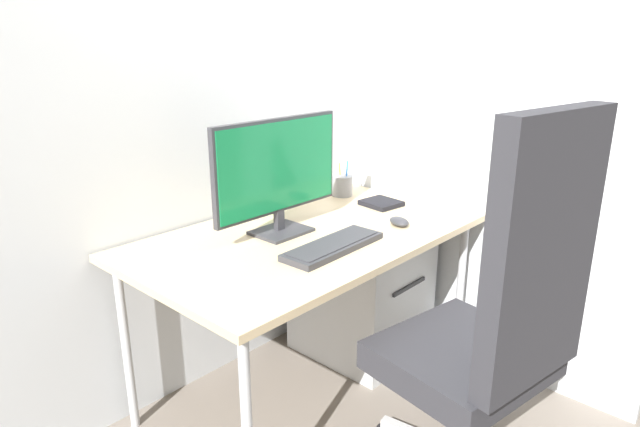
{
  "coord_description": "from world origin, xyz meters",
  "views": [
    {
      "loc": [
        -1.45,
        -1.39,
        1.44
      ],
      "look_at": [
        -0.02,
        -0.08,
        0.81
      ],
      "focal_mm": 30.92,
      "sensor_mm": 36.0,
      "label": 1
    }
  ],
  "objects": [
    {
      "name": "office_chair",
      "position": [
        0.0,
        -0.78,
        0.64
      ],
      "size": [
        0.58,
        0.59,
        1.27
      ],
      "color": "black",
      "rests_on": "ground_plane"
    },
    {
      "name": "keyboard",
      "position": [
        -0.07,
        -0.19,
        0.73
      ],
      "size": [
        0.42,
        0.15,
        0.03
      ],
      "color": "#333338",
      "rests_on": "desk"
    },
    {
      "name": "coffee_mug",
      "position": [
        0.09,
        0.31,
        0.76
      ],
      "size": [
        0.12,
        0.09,
        0.08
      ],
      "color": "#3FAD59",
      "rests_on": "desk"
    },
    {
      "name": "filing_cabinet",
      "position": [
        0.41,
        0.06,
        0.29
      ],
      "size": [
        0.48,
        0.53,
        0.58
      ],
      "color": "silver",
      "rests_on": "ground_plane"
    },
    {
      "name": "desk",
      "position": [
        0.0,
        0.0,
        0.67
      ],
      "size": [
        1.37,
        0.81,
        0.71
      ],
      "color": "#D1B78C",
      "rests_on": "ground_plane"
    },
    {
      "name": "ground_plane",
      "position": [
        0.0,
        0.0,
        0.0
      ],
      "size": [
        8.0,
        8.0,
        0.0
      ],
      "primitive_type": "plane",
      "color": "slate"
    },
    {
      "name": "monitor",
      "position": [
        -0.07,
        0.08,
        0.96
      ],
      "size": [
        0.6,
        0.17,
        0.44
      ],
      "color": "#333338",
      "rests_on": "desk"
    },
    {
      "name": "notebook",
      "position": [
        0.48,
        0.01,
        0.72
      ],
      "size": [
        0.16,
        0.17,
        0.02
      ],
      "primitive_type": "cube",
      "rotation": [
        0.0,
        0.0,
        -0.12
      ],
      "color": "black",
      "rests_on": "desk"
    },
    {
      "name": "wall_side_right",
      "position": [
        0.71,
        -0.15,
        1.4
      ],
      "size": [
        0.04,
        1.88,
        2.8
      ],
      "primitive_type": "cube",
      "color": "silver",
      "rests_on": "ground_plane"
    },
    {
      "name": "mouse",
      "position": [
        0.31,
        -0.21,
        0.73
      ],
      "size": [
        0.09,
        0.11,
        0.03
      ],
      "primitive_type": "ellipsoid",
      "rotation": [
        0.0,
        0.0,
        -0.33
      ],
      "color": "#333338",
      "rests_on": "desk"
    },
    {
      "name": "pen_holder",
      "position": [
        0.49,
        0.24,
        0.76
      ],
      "size": [
        0.1,
        0.1,
        0.17
      ],
      "color": "gray",
      "rests_on": "desk"
    },
    {
      "name": "wall_back",
      "position": [
        0.0,
        0.44,
        1.4
      ],
      "size": [
        2.43,
        0.04,
        2.8
      ],
      "primitive_type": "cube",
      "color": "silver",
      "rests_on": "ground_plane"
    }
  ]
}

